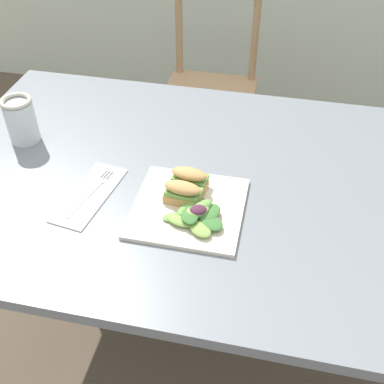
# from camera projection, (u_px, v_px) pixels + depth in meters

# --- Properties ---
(ground_plane) EXTENTS (8.19, 8.19, 0.00)m
(ground_plane) POSITION_uv_depth(u_px,v_px,m) (181.00, 351.00, 1.66)
(ground_plane) COLOR brown
(dining_table) EXTENTS (1.42, 0.90, 0.74)m
(dining_table) POSITION_uv_depth(u_px,v_px,m) (204.00, 211.00, 1.29)
(dining_table) COLOR slate
(dining_table) RESTS_ON ground
(chair_wooden_far) EXTENTS (0.40, 0.40, 0.87)m
(chair_wooden_far) POSITION_uv_depth(u_px,v_px,m) (210.00, 90.00, 2.14)
(chair_wooden_far) COLOR tan
(chair_wooden_far) RESTS_ON ground
(plate_lunch) EXTENTS (0.26, 0.26, 0.01)m
(plate_lunch) POSITION_uv_depth(u_px,v_px,m) (188.00, 208.00, 1.12)
(plate_lunch) COLOR beige
(plate_lunch) RESTS_ON dining_table
(sandwich_half_front) EXTENTS (0.09, 0.06, 0.06)m
(sandwich_half_front) POSITION_uv_depth(u_px,v_px,m) (183.00, 193.00, 1.11)
(sandwich_half_front) COLOR tan
(sandwich_half_front) RESTS_ON plate_lunch
(sandwich_half_back) EXTENTS (0.09, 0.06, 0.06)m
(sandwich_half_back) POSITION_uv_depth(u_px,v_px,m) (189.00, 179.00, 1.15)
(sandwich_half_back) COLOR tan
(sandwich_half_back) RESTS_ON plate_lunch
(salad_mixed_greens) EXTENTS (0.15, 0.14, 0.03)m
(salad_mixed_greens) POSITION_uv_depth(u_px,v_px,m) (197.00, 214.00, 1.08)
(salad_mixed_greens) COLOR #6B9E47
(salad_mixed_greens) RESTS_ON plate_lunch
(napkin_folded) EXTENTS (0.12, 0.25, 0.00)m
(napkin_folded) POSITION_uv_depth(u_px,v_px,m) (90.00, 194.00, 1.16)
(napkin_folded) COLOR white
(napkin_folded) RESTS_ON dining_table
(fork_on_napkin) EXTENTS (0.06, 0.18, 0.00)m
(fork_on_napkin) POSITION_uv_depth(u_px,v_px,m) (93.00, 189.00, 1.17)
(fork_on_napkin) COLOR silver
(fork_on_napkin) RESTS_ON napkin_folded
(mason_jar_iced_tea) EXTENTS (0.08, 0.08, 0.13)m
(mason_jar_iced_tea) POSITION_uv_depth(u_px,v_px,m) (21.00, 122.00, 1.30)
(mason_jar_iced_tea) COLOR #C67528
(mason_jar_iced_tea) RESTS_ON dining_table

